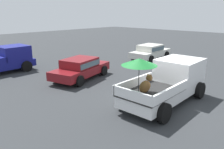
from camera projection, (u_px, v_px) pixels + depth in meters
The scene contains 5 objects.
ground_plane at pixel (164, 103), 10.63m from camera, with size 80.00×80.00×0.00m, color #2D3033.
pickup_truck_main at pixel (169, 81), 10.63m from camera, with size 5.08×2.31×2.38m.
pickup_truck_red at pixel (0, 61), 15.62m from camera, with size 4.84×2.25×1.80m.
parked_sedan_near at pixel (81, 67), 14.25m from camera, with size 4.60×2.79×1.33m.
parked_sedan_far at pixel (150, 51), 20.11m from camera, with size 4.37×2.12×1.33m.
Camera 1 is at (-8.87, -4.98, 4.15)m, focal length 36.08 mm.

